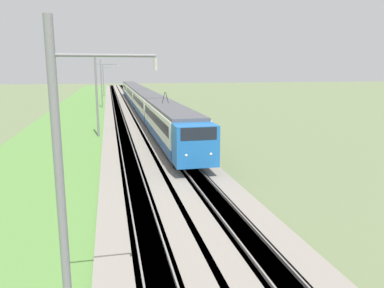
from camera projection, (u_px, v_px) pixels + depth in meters
ballast_main at (120, 122)px, 51.72m from camera, size 240.00×4.40×0.30m
ballast_adjacent at (150, 121)px, 52.59m from camera, size 240.00×4.40×0.30m
track_main at (120, 122)px, 51.72m from camera, size 240.00×1.57×0.45m
track_adjacent at (150, 121)px, 52.59m from camera, size 240.00×1.57×0.45m
grass_verge at (70, 124)px, 50.32m from camera, size 240.00×9.96×0.12m
passenger_train at (141, 98)px, 64.95m from camera, size 85.33×2.98×5.07m
catenary_mast_near at (63, 190)px, 9.14m from camera, size 0.22×2.56×8.52m
catenary_mast_mid at (97, 96)px, 39.72m from camera, size 0.22×2.56×8.77m
catenary_mast_far at (102, 83)px, 70.29m from camera, size 0.22×2.56×9.12m
catenary_mast_distant at (104, 80)px, 100.95m from camera, size 0.22×2.56×8.65m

